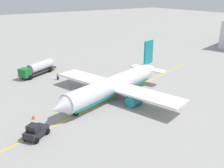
{
  "coord_description": "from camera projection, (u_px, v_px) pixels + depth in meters",
  "views": [
    {
      "loc": [
        26.58,
        38.2,
        19.91
      ],
      "look_at": [
        0.0,
        0.0,
        3.0
      ],
      "focal_mm": 41.64,
      "sensor_mm": 36.0,
      "label": 1
    }
  ],
  "objects": [
    {
      "name": "ground_plane",
      "position": [
        112.0,
        98.0,
        50.54
      ],
      "size": [
        400.0,
        400.0,
        0.0
      ],
      "primitive_type": "plane",
      "color": "#9E9B96"
    },
    {
      "name": "airplane",
      "position": [
        114.0,
        85.0,
        50.05
      ],
      "size": [
        29.71,
        28.61,
        9.47
      ],
      "color": "white",
      "rests_on": "ground"
    },
    {
      "name": "fuel_tanker",
      "position": [
        38.0,
        68.0,
        64.27
      ],
      "size": [
        10.77,
        7.13,
        3.15
      ],
      "color": "#2D2D33",
      "rests_on": "ground"
    },
    {
      "name": "pushback_tug",
      "position": [
        36.0,
        131.0,
        36.85
      ],
      "size": [
        4.1,
        3.81,
        2.2
      ],
      "color": "#232328",
      "rests_on": "ground"
    },
    {
      "name": "refueling_worker",
      "position": [
        58.0,
        76.0,
        60.91
      ],
      "size": [
        0.63,
        0.61,
        1.71
      ],
      "color": "navy",
      "rests_on": "ground"
    },
    {
      "name": "safety_cone_nose",
      "position": [
        33.0,
        117.0,
        42.43
      ],
      "size": [
        0.65,
        0.65,
        0.72
      ],
      "primitive_type": "cone",
      "color": "#F2590F",
      "rests_on": "ground"
    },
    {
      "name": "taxi_line_marking",
      "position": [
        112.0,
        98.0,
        50.54
      ],
      "size": [
        62.8,
        17.99,
        0.01
      ],
      "primitive_type": "cube",
      "rotation": [
        0.0,
        0.0,
        0.28
      ],
      "color": "yellow",
      "rests_on": "ground"
    }
  ]
}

